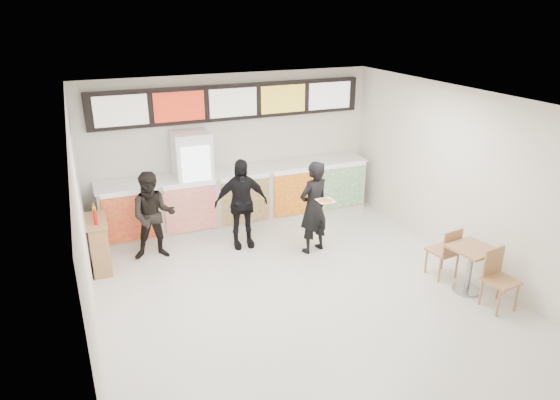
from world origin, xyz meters
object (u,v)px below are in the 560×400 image
customer_main (313,207)px  cafe_table (471,261)px  condiment_ledge (99,244)px  customer_left (153,216)px  customer_mid (241,204)px  service_counter (240,197)px  drinks_fridge (194,182)px

customer_main → cafe_table: size_ratio=1.08×
condiment_ledge → customer_main: bearing=-12.1°
customer_main → condiment_ledge: customer_main is taller
condiment_ledge → cafe_table: bearing=-29.3°
customer_main → customer_left: (-2.69, 0.84, -0.06)m
condiment_ledge → customer_mid: bearing=-1.8°
customer_left → customer_main: bearing=-7.4°
customer_mid → cafe_table: (2.78, -2.89, -0.32)m
service_counter → customer_main: size_ratio=3.24×
cafe_table → condiment_ledge: condiment_ledge is taller
customer_main → customer_mid: size_ratio=1.01×
condiment_ledge → service_counter: bearing=18.6°
customer_main → condiment_ledge: bearing=-28.7°
customer_main → cafe_table: 2.76m
customer_main → customer_mid: customer_main is taller
customer_left → cafe_table: 5.30m
customer_mid → condiment_ledge: size_ratio=1.56×
drinks_fridge → customer_left: bearing=-136.3°
service_counter → condiment_ledge: (-2.82, -0.95, -0.11)m
customer_left → condiment_ledge: 1.00m
drinks_fridge → customer_left: 1.32m
drinks_fridge → customer_main: drinks_fridge is taller
customer_left → cafe_table: (4.34, -3.03, -0.27)m
service_counter → customer_main: 1.93m
service_counter → condiment_ledge: bearing=-161.4°
service_counter → drinks_fridge: drinks_fridge is taller
customer_mid → customer_left: bearing=-179.9°
service_counter → condiment_ledge: 2.98m
customer_main → service_counter: bearing=-81.4°
customer_mid → condiment_ledge: customer_mid is taller
customer_main → customer_mid: 1.33m
customer_left → drinks_fridge: bearing=53.7°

